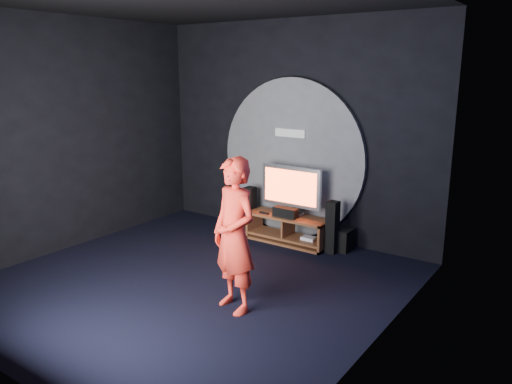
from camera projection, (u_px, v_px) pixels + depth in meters
floor at (193, 283)px, 6.53m from camera, size 5.00×5.00×0.00m
back_wall at (294, 131)px, 8.10m from camera, size 5.00×0.04×3.50m
left_wall at (66, 135)px, 7.50m from camera, size 0.04×5.00×3.50m
right_wall at (385, 174)px, 4.72m from camera, size 0.04×5.00×3.50m
wall_disc_panel at (291, 158)px, 8.16m from camera, size 2.60×0.11×2.60m
media_console at (288, 231)px, 8.00m from camera, size 1.36×0.45×0.45m
tv at (291, 189)px, 7.89m from camera, size 1.05×0.22×0.79m
center_speaker at (286, 212)px, 7.85m from camera, size 0.40×0.15×0.15m
remote at (264, 213)px, 8.05m from camera, size 0.18×0.05×0.02m
tower_speaker_left at (250, 210)px, 8.41m from camera, size 0.16×0.18×0.80m
tower_speaker_right at (332, 227)px, 7.51m from camera, size 0.16×0.18×0.80m
subwoofer at (341, 239)px, 7.67m from camera, size 0.31×0.31×0.34m
player at (234, 236)px, 5.61m from camera, size 0.75×0.60×1.79m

